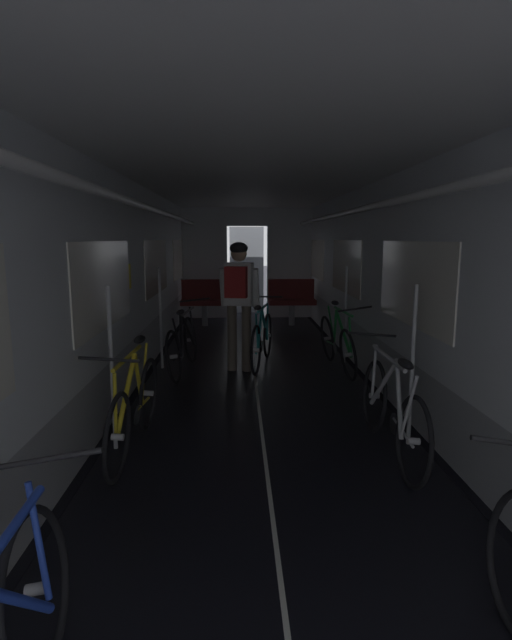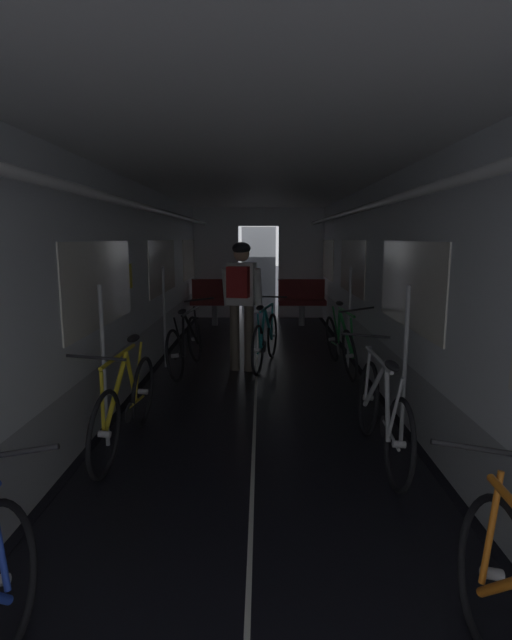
{
  "view_description": "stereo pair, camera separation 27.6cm",
  "coord_description": "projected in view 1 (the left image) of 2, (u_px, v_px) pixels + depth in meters",
  "views": [
    {
      "loc": [
        -0.21,
        -1.84,
        1.77
      ],
      "look_at": [
        0.0,
        3.84,
        0.81
      ],
      "focal_mm": 27.12,
      "sensor_mm": 36.0,
      "label": 1
    },
    {
      "loc": [
        0.06,
        -1.85,
        1.77
      ],
      "look_at": [
        0.0,
        3.84,
        0.81
      ],
      "focal_mm": 27.12,
      "sensor_mm": 36.0,
      "label": 2
    }
  ],
  "objects": [
    {
      "name": "train_car_shell",
      "position": [
        257.0,
        246.0,
        5.39
      ],
      "size": [
        3.14,
        12.34,
        2.57
      ],
      "color": "black",
      "rests_on": "ground"
    },
    {
      "name": "bench_seat_far_left",
      "position": [
        205.0,
        298.0,
        9.95
      ],
      "size": [
        0.98,
        0.51,
        0.95
      ],
      "color": "gray",
      "rests_on": "ground"
    },
    {
      "name": "bicycle_black",
      "position": [
        183.0,
        344.0,
        6.46
      ],
      "size": [
        0.5,
        1.69,
        0.96
      ],
      "color": "black",
      "rests_on": "ground"
    },
    {
      "name": "bench_seat_far_right",
      "position": [
        291.0,
        298.0,
        10.02
      ],
      "size": [
        0.98,
        0.51,
        0.95
      ],
      "color": "gray",
      "rests_on": "ground"
    },
    {
      "name": "bicycle_green",
      "position": [
        337.0,
        342.0,
        6.57
      ],
      "size": [
        0.45,
        1.69,
        0.95
      ],
      "color": "black",
      "rests_on": "ground"
    },
    {
      "name": "bicycle_teal_in_aisle",
      "position": [
        262.0,
        339.0,
        6.78
      ],
      "size": [
        0.52,
        1.66,
        0.93
      ],
      "color": "black",
      "rests_on": "ground"
    },
    {
      "name": "person_cyclist_aisle",
      "position": [
        239.0,
        292.0,
        6.4
      ],
      "size": [
        0.56,
        0.45,
        1.73
      ],
      "color": "brown",
      "rests_on": "ground"
    },
    {
      "name": "bicycle_yellow",
      "position": [
        135.0,
        406.0,
        4.05
      ],
      "size": [
        0.44,
        1.69,
        0.94
      ],
      "color": "black",
      "rests_on": "ground"
    },
    {
      "name": "bicycle_silver",
      "position": [
        391.0,
        410.0,
        3.96
      ],
      "size": [
        0.44,
        1.69,
        0.95
      ],
      "color": "black",
      "rests_on": "ground"
    }
  ]
}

